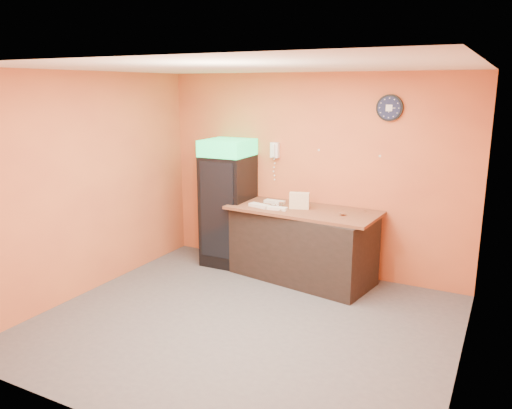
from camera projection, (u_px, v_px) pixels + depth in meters
The scene contains 15 objects.
floor at pixel (244, 323), 5.64m from camera, with size 4.50×4.50×0.00m, color #47474C.
back_wall at pixel (312, 174), 7.04m from camera, with size 4.50×0.02×2.80m, color #DC743E.
left_wall at pixel (88, 184), 6.32m from camera, with size 0.02×4.00×2.80m, color #DC743E.
right_wall at pixel (471, 230), 4.31m from camera, with size 0.02×4.00×2.80m, color #DC743E.
ceiling at pixel (242, 67), 4.99m from camera, with size 4.50×4.00×0.02m, color white.
beverage_cooler at pixel (227, 205), 7.34m from camera, with size 0.67×0.68×1.87m.
prep_counter at pixel (302, 245), 6.87m from camera, with size 1.91×0.85×0.96m, color black.
wall_clock at pixel (390, 108), 6.33m from camera, with size 0.34×0.06×0.34m.
wall_phone at pixel (275, 150), 7.17m from camera, with size 0.12×0.10×0.22m.
butcher_paper at pixel (303, 210), 6.75m from camera, with size 2.03×0.90×0.04m, color brown.
sub_roll_stack at pixel (299, 201), 6.72m from camera, with size 0.28×0.16×0.22m.
wrapped_sandwich_left at pixel (259, 206), 6.84m from camera, with size 0.30×0.12×0.04m, color silver.
wrapped_sandwich_mid at pixel (277, 208), 6.69m from camera, with size 0.26×0.10×0.04m, color silver.
wrapped_sandwich_right at pixel (275, 202), 7.06m from camera, with size 0.29×0.11×0.04m, color silver.
kitchen_tool at pixel (281, 204), 6.86m from camera, with size 0.06×0.06×0.06m, color silver.
Camera 1 is at (2.51, -4.53, 2.62)m, focal length 35.00 mm.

